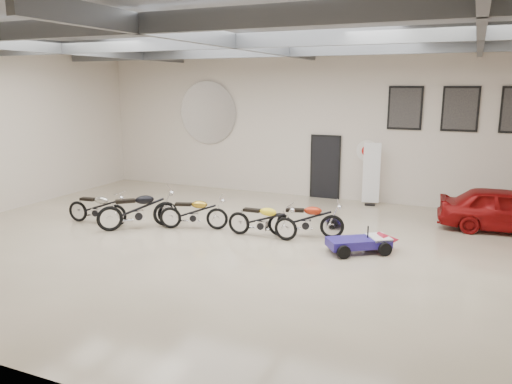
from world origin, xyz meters
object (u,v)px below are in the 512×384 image
at_px(motorcycle_gold, 194,212).
at_px(motorcycle_yellow, 262,219).
at_px(motorcycle_black, 138,209).
at_px(vintage_car, 507,210).
at_px(motorcycle_red, 306,219).
at_px(go_kart, 365,239).
at_px(motorcycle_silver, 97,207).
at_px(banner_stand, 371,175).

bearing_deg(motorcycle_gold, motorcycle_yellow, -17.98).
relative_size(motorcycle_black, vintage_car, 0.61).
bearing_deg(motorcycle_yellow, motorcycle_red, 24.02).
bearing_deg(go_kart, motorcycle_gold, 143.94).
height_order(motorcycle_red, go_kart, motorcycle_red).
bearing_deg(vintage_car, go_kart, 131.39).
distance_m(motorcycle_black, go_kart, 6.02).
relative_size(motorcycle_silver, motorcycle_black, 0.87).
xyz_separation_m(motorcycle_red, go_kart, (1.61, -0.55, -0.17)).
distance_m(motorcycle_black, motorcycle_red, 4.51).
relative_size(motorcycle_gold, motorcycle_yellow, 0.99).
distance_m(motorcycle_gold, go_kart, 4.61).
height_order(motorcycle_yellow, motorcycle_red, motorcycle_red).
bearing_deg(motorcycle_black, motorcycle_silver, 137.75).
bearing_deg(vintage_car, motorcycle_red, 114.74).
distance_m(motorcycle_red, vintage_car, 5.38).
bearing_deg(banner_stand, motorcycle_gold, -137.90).
relative_size(banner_stand, motorcycle_black, 0.94).
bearing_deg(motorcycle_yellow, motorcycle_black, -170.11).
height_order(motorcycle_yellow, vintage_car, vintage_car).
xyz_separation_m(banner_stand, motorcycle_yellow, (-1.85, -4.59, -0.51)).
distance_m(motorcycle_silver, motorcycle_black, 1.36).
height_order(motorcycle_black, vintage_car, vintage_car).
distance_m(motorcycle_gold, motorcycle_red, 3.04).
bearing_deg(motorcycle_silver, motorcycle_red, 5.50).
height_order(motorcycle_gold, motorcycle_yellow, motorcycle_yellow).
bearing_deg(motorcycle_gold, banner_stand, 31.61).
bearing_deg(banner_stand, motorcycle_red, -109.62).
bearing_deg(motorcycle_gold, motorcycle_red, -9.60).
distance_m(motorcycle_silver, go_kart, 7.38).
height_order(motorcycle_silver, motorcycle_black, motorcycle_black).
distance_m(motorcycle_silver, motorcycle_red, 5.85).
bearing_deg(banner_stand, motorcycle_black, -143.41).
bearing_deg(go_kart, motorcycle_yellow, 142.71).
bearing_deg(motorcycle_red, go_kart, -34.15).
xyz_separation_m(banner_stand, motorcycle_red, (-0.83, -4.14, -0.50)).
bearing_deg(motorcycle_black, motorcycle_red, -30.69).
height_order(motorcycle_gold, vintage_car, vintage_car).
relative_size(go_kart, vintage_car, 0.51).
bearing_deg(go_kart, motorcycle_red, 125.90).
bearing_deg(motorcycle_black, go_kart, -39.41).
height_order(motorcycle_red, vintage_car, vintage_car).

